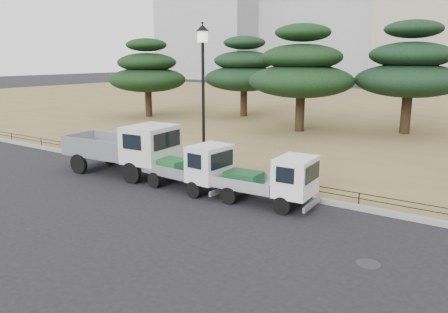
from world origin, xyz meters
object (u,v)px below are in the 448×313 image
Objects in this scene: street_lamp at (203,75)px; tarp_pile at (119,148)px; truck_large at (126,146)px; truck_kei_rear at (272,180)px; truck_kei_front at (192,167)px.

tarp_pile is (-5.65, 0.41, -3.72)m from street_lamp.
truck_large reaches higher than tarp_pile.
street_lamp is at bearing 20.72° from truck_large.
truck_kei_rear reaches higher than tarp_pile.
street_lamp is 6.78m from tarp_pile.
truck_kei_front is 2.27× the size of tarp_pile.
truck_kei_front is 3.36m from truck_kei_rear.
street_lamp is at bearing 116.29° from truck_kei_front.
truck_kei_rear is at bearing 6.05° from truck_kei_front.
street_lamp is at bearing 156.39° from truck_kei_rear.
truck_kei_front reaches higher than tarp_pile.
truck_kei_front is 6.68m from tarp_pile.
truck_large reaches higher than truck_kei_front.
street_lamp reaches higher than truck_kei_front.
truck_large is at bearing -36.20° from tarp_pile.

